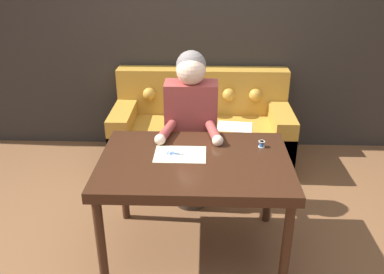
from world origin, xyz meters
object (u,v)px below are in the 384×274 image
Objects in this scene: couch at (202,131)px; scissors at (176,154)px; dining_table at (195,170)px; person at (191,130)px; thread_spool at (262,144)px.

couch reaches higher than scissors.
scissors is (-0.13, 0.07, 0.08)m from dining_table.
person is 0.55m from scissors.
dining_table is 0.73× the size of couch.
person is 0.65m from thread_spool.
dining_table is 28.00× the size of thread_spool.
person is at bearing 94.25° from dining_table.
couch reaches higher than thread_spool.
thread_spool is (0.42, -1.21, 0.46)m from couch.
scissors is at bearing -96.89° from couch.
couch is 1.31× the size of person.
dining_table is 6.09× the size of scissors.
scissors is 0.60m from thread_spool.
person is at bearing 81.32° from scissors.
scissors is 4.60× the size of thread_spool.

